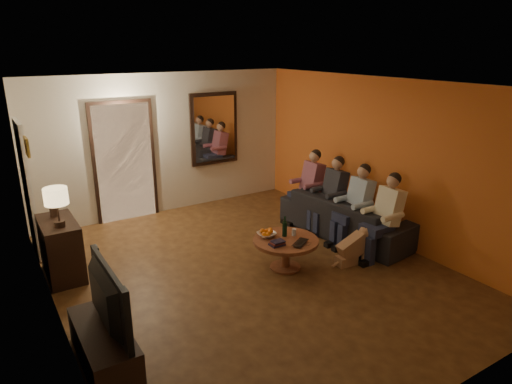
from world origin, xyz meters
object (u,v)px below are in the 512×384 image
tv (99,300)px  person_d (309,188)px  person_c (332,197)px  person_b (357,208)px  person_a (385,219)px  wine_bottle (285,226)px  sofa (347,216)px  dog (353,246)px  laptop (304,244)px  table_lamp (57,207)px  tv_stand (104,346)px  bowl (267,235)px  coffee_table (285,254)px  dresser (61,249)px

tv → person_d: person_d is taller
tv → person_c: 4.45m
person_b → person_c: same height
person_a → wine_bottle: (-1.42, 0.57, 0.01)m
sofa → person_c: size_ratio=1.95×
tv → dog: size_ratio=2.06×
sofa → person_b: person_b is taller
laptop → table_lamp: bearing=120.7°
tv → tv_stand: bearing=0.0°
sofa → tv: bearing=97.6°
person_d → person_b: bearing=-90.0°
person_a → bowl: 1.79m
coffee_table → wine_bottle: bearing=63.4°
dresser → person_d: size_ratio=0.76×
wine_bottle → sofa: bearing=12.1°
person_b → coffee_table: person_b is taller
dresser → wine_bottle: (2.79, -1.36, 0.20)m
person_b → bowl: bearing=176.8°
person_d → dog: (-0.56, -1.73, -0.32)m
tv → person_d: (4.21, 2.04, -0.13)m
tv → wine_bottle: 2.91m
dresser → person_a: 4.64m
tv → table_lamp: bearing=0.0°
tv → coffee_table: size_ratio=1.24×
coffee_table → person_a: bearing=-17.8°
bowl → person_b: bearing=-3.2°
person_b → person_d: size_ratio=1.00×
tv_stand → person_b: bearing=11.3°
person_d → wine_bottle: 1.88m
person_d → wine_bottle: person_d is taller
coffee_table → person_b: bearing=4.9°
tv → laptop: 2.89m
sofa → laptop: (-1.47, -0.71, 0.12)m
tv_stand → bowl: 2.74m
dresser → tv_stand: size_ratio=0.77×
laptop → person_c: bearing=5.1°
tv → person_b: size_ratio=0.96×
table_lamp → laptop: 3.28m
tv_stand → tv: size_ratio=1.03×
bowl → laptop: (0.28, -0.50, -0.02)m
sofa → dog: 1.06m
table_lamp → wine_bottle: table_lamp is taller
tv_stand → person_b: size_ratio=0.99×
dresser → dog: (3.66, -1.86, -0.12)m
table_lamp → person_c: (4.21, -0.51, -0.48)m
table_lamp → bowl: size_ratio=2.08×
person_b → coffee_table: 1.52m
dresser → person_d: (4.21, -0.13, 0.20)m
sofa → table_lamp: bearing=72.0°
person_d → person_c: bearing=-90.0°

